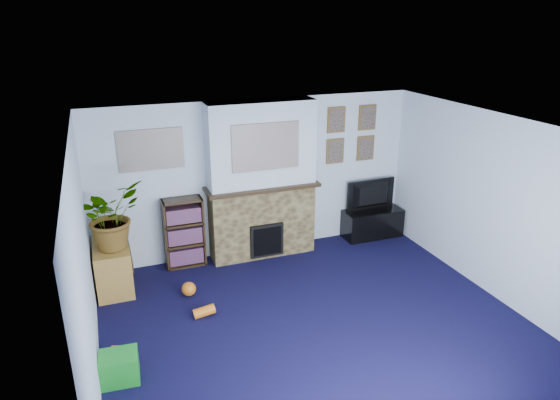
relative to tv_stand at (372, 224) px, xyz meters
name	(u,v)px	position (x,y,z in m)	size (l,w,h in m)	color
floor	(316,324)	(-1.95, -2.03, -0.22)	(5.00, 4.50, 0.01)	black
ceiling	(322,130)	(-1.95, -2.03, 2.17)	(5.00, 4.50, 0.01)	white
wall_back	(257,177)	(-1.95, 0.22, 0.97)	(5.00, 0.04, 2.40)	silver
wall_front	(445,352)	(-1.95, -4.28, 0.97)	(5.00, 0.04, 2.40)	silver
wall_left	(84,271)	(-4.45, -2.03, 0.97)	(0.04, 4.50, 2.40)	silver
wall_right	(494,206)	(0.55, -2.03, 0.97)	(0.04, 4.50, 2.40)	silver
chimney_breast	(262,182)	(-1.95, 0.02, 0.96)	(1.72, 0.50, 2.40)	brown
collage_main	(266,147)	(-1.95, -0.19, 1.56)	(1.00, 0.03, 0.68)	gray
collage_left	(151,150)	(-3.50, 0.21, 1.55)	(0.90, 0.03, 0.58)	gray
portrait_tl	(336,120)	(-0.65, 0.20, 1.77)	(0.30, 0.03, 0.40)	brown
portrait_tr	(367,118)	(-0.10, 0.20, 1.77)	(0.30, 0.03, 0.40)	brown
portrait_bl	(335,151)	(-0.65, 0.20, 1.27)	(0.30, 0.03, 0.40)	brown
portrait_br	(365,148)	(-0.10, 0.20, 1.27)	(0.30, 0.03, 0.40)	brown
tv_stand	(372,224)	(0.00, 0.00, 0.00)	(0.99, 0.42, 0.47)	black
television	(373,196)	(0.00, 0.02, 0.50)	(0.88, 0.12, 0.50)	black
bookshelf	(184,234)	(-3.15, 0.08, 0.28)	(0.58, 0.28, 1.05)	black
sideboard	(113,265)	(-4.19, -0.28, 0.12)	(0.46, 0.83, 0.65)	#A47C34
potted_plant	(110,216)	(-4.14, -0.33, 0.86)	(0.80, 0.69, 0.89)	#26661E
mantel_clock	(264,181)	(-1.93, -0.03, 1.00)	(0.10, 0.06, 0.14)	gold
mantel_candle	(280,178)	(-1.67, -0.03, 1.01)	(0.06, 0.06, 0.18)	#B2BFC6
mantel_teddy	(232,185)	(-2.43, -0.03, 0.99)	(0.12, 0.12, 0.12)	gray
mantel_can	(309,176)	(-1.19, -0.03, 0.99)	(0.06, 0.06, 0.12)	orange
green_crate	(119,369)	(-4.25, -2.23, -0.08)	(0.39, 0.31, 0.31)	#198C26
toy_ball	(189,289)	(-3.28, -0.83, -0.13)	(0.19, 0.19, 0.19)	orange
toy_block	(118,357)	(-4.25, -1.99, -0.11)	(0.16, 0.16, 0.20)	orange
toy_tube	(204,311)	(-3.19, -1.39, -0.15)	(0.13, 0.13, 0.27)	orange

